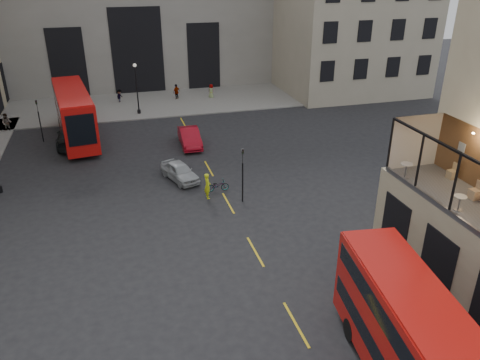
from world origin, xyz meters
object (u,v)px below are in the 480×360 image
object	(u,v)px
cyclist	(207,186)
cafe_chair_d	(452,174)
traffic_light_near	(243,168)
traffic_light_far	(39,116)
car_c	(70,137)
pedestrian_a	(7,123)
car_b	(190,137)
cafe_table_mid	(460,201)
bus_near	(421,354)
street_lamp_b	(137,92)
cafe_chair_c	(475,194)
bus_far	(74,112)
pedestrian_c	(177,92)
pedestrian_b	(120,96)
car_a	(180,171)
bicycle	(218,186)
cafe_table_far	(406,168)
pedestrian_d	(211,91)

from	to	relation	value
cyclist	cafe_chair_d	size ratio (longest dim) A/B	2.21
traffic_light_near	cyclist	bearing A→B (deg)	151.72
traffic_light_far	cyclist	bearing A→B (deg)	-51.39
car_c	pedestrian_a	size ratio (longest dim) A/B	2.97
car_b	cafe_table_mid	xyz separation A→B (m)	(8.12, -23.19, 4.29)
car_c	bus_near	bearing A→B (deg)	112.63
traffic_light_near	street_lamp_b	world-z (taller)	street_lamp_b
traffic_light_near	car_b	xyz separation A→B (m)	(-1.50, 11.36, -1.66)
car_c	cafe_chair_c	bearing A→B (deg)	127.67
bus_far	pedestrian_c	xyz separation A→B (m)	(10.75, 10.89, -1.66)
cyclist	cafe_chair_d	distance (m)	15.22
cafe_table_mid	cafe_chair_c	bearing A→B (deg)	25.96
pedestrian_c	pedestrian_b	bearing A→B (deg)	-38.94
car_c	car_a	bearing A→B (deg)	129.63
car_c	pedestrian_a	world-z (taller)	pedestrian_a
cafe_chair_d	traffic_light_far	bearing A→B (deg)	132.24
car_a	pedestrian_a	bearing A→B (deg)	113.44
pedestrian_a	cyclist	bearing A→B (deg)	-40.00
bicycle	cafe_chair_d	world-z (taller)	cafe_chair_d
car_a	bicycle	xyz separation A→B (m)	(2.24, -2.60, -0.25)
pedestrian_a	bicycle	bearing A→B (deg)	-37.06
pedestrian_a	cafe_chair_d	size ratio (longest dim) A/B	2.18
pedestrian_c	cafe_table_far	bearing A→B (deg)	65.20
car_a	cafe_chair_c	xyz separation A→B (m)	(11.58, -15.71, 4.20)
bus_far	cafe_chair_d	distance (m)	31.55
car_c	cyclist	bearing A→B (deg)	125.52
car_b	cafe_chair_d	xyz separation A→B (m)	(10.10, -20.25, 4.08)
car_a	pedestrian_b	xyz separation A→B (m)	(-3.21, 22.40, 0.12)
pedestrian_d	car_b	bearing A→B (deg)	115.83
car_a	cafe_chair_d	size ratio (longest dim) A/B	4.75
bus_near	pedestrian_b	size ratio (longest dim) A/B	7.01
car_a	car_c	xyz separation A→B (m)	(-8.08, 9.76, 0.11)
bicycle	pedestrian_c	world-z (taller)	pedestrian_c
traffic_light_near	bicycle	size ratio (longest dim) A/B	2.40
pedestrian_b	pedestrian_c	xyz separation A→B (m)	(6.44, -0.38, 0.13)
bicycle	pedestrian_a	distance (m)	24.00
bicycle	cafe_table_far	distance (m)	13.51
pedestrian_b	cafe_chair_c	bearing A→B (deg)	-127.29
cafe_table_mid	cafe_chair_d	bearing A→B (deg)	56.17
street_lamp_b	cafe_chair_d	distance (m)	33.84
car_b	car_a	bearing A→B (deg)	-104.54
street_lamp_b	bus_near	bearing A→B (deg)	-80.54
street_lamp_b	pedestrian_c	bearing A→B (deg)	44.23
pedestrian_a	car_a	bearing A→B (deg)	-36.78
traffic_light_far	cafe_chair_c	world-z (taller)	cafe_chair_c
pedestrian_a	cafe_table_mid	size ratio (longest dim) A/B	2.57
car_b	cafe_table_mid	size ratio (longest dim) A/B	6.67
car_b	car_c	bearing A→B (deg)	165.25
car_b	bicycle	world-z (taller)	car_b
car_b	pedestrian_b	world-z (taller)	pedestrian_b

